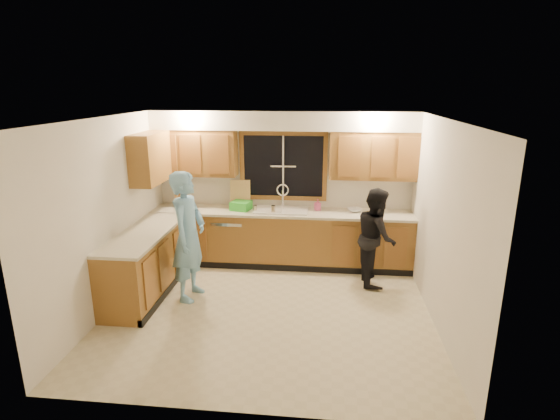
% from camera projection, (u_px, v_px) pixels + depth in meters
% --- Properties ---
extents(floor, '(4.20, 4.20, 0.00)m').
position_uv_depth(floor, '(269.00, 310.00, 5.79)').
color(floor, beige).
rests_on(floor, ground).
extents(ceiling, '(4.20, 4.20, 0.00)m').
position_uv_depth(ceiling, '(267.00, 119.00, 5.10)').
color(ceiling, silver).
extents(wall_back, '(4.20, 0.00, 4.20)m').
position_uv_depth(wall_back, '(283.00, 187.00, 7.26)').
color(wall_back, silver).
rests_on(wall_back, ground).
extents(wall_left, '(0.00, 3.80, 3.80)m').
position_uv_depth(wall_left, '(108.00, 215.00, 5.66)').
color(wall_left, silver).
rests_on(wall_left, ground).
extents(wall_right, '(0.00, 3.80, 3.80)m').
position_uv_depth(wall_right, '(442.00, 226.00, 5.23)').
color(wall_right, silver).
rests_on(wall_right, ground).
extents(base_cabinets_back, '(4.20, 0.60, 0.88)m').
position_uv_depth(base_cabinets_back, '(281.00, 239.00, 7.20)').
color(base_cabinets_back, olive).
rests_on(base_cabinets_back, ground).
extents(base_cabinets_left, '(0.60, 1.90, 0.88)m').
position_uv_depth(base_cabinets_left, '(146.00, 264.00, 6.18)').
color(base_cabinets_left, olive).
rests_on(base_cabinets_left, ground).
extents(countertop_back, '(4.20, 0.63, 0.04)m').
position_uv_depth(countertop_back, '(281.00, 212.00, 7.06)').
color(countertop_back, beige).
rests_on(countertop_back, base_cabinets_back).
extents(countertop_left, '(0.63, 1.90, 0.04)m').
position_uv_depth(countertop_left, '(144.00, 233.00, 6.06)').
color(countertop_left, beige).
rests_on(countertop_left, base_cabinets_left).
extents(upper_cabinets_left, '(1.35, 0.33, 0.75)m').
position_uv_depth(upper_cabinets_left, '(195.00, 153.00, 7.09)').
color(upper_cabinets_left, olive).
rests_on(upper_cabinets_left, wall_back).
extents(upper_cabinets_right, '(1.35, 0.33, 0.75)m').
position_uv_depth(upper_cabinets_right, '(373.00, 155.00, 6.80)').
color(upper_cabinets_right, olive).
rests_on(upper_cabinets_right, wall_back).
extents(upper_cabinets_return, '(0.33, 0.90, 0.75)m').
position_uv_depth(upper_cabinets_return, '(150.00, 158.00, 6.55)').
color(upper_cabinets_return, olive).
rests_on(upper_cabinets_return, wall_left).
extents(soffit, '(4.20, 0.35, 0.30)m').
position_uv_depth(soffit, '(282.00, 121.00, 6.79)').
color(soffit, white).
rests_on(soffit, wall_back).
extents(window_frame, '(1.44, 0.03, 1.14)m').
position_uv_depth(window_frame, '(283.00, 166.00, 7.16)').
color(window_frame, black).
rests_on(window_frame, wall_back).
extents(sink, '(0.86, 0.52, 0.57)m').
position_uv_depth(sink, '(281.00, 214.00, 7.08)').
color(sink, silver).
rests_on(sink, countertop_back).
extents(dishwasher, '(0.60, 0.56, 0.82)m').
position_uv_depth(dishwasher, '(231.00, 239.00, 7.28)').
color(dishwasher, white).
rests_on(dishwasher, floor).
extents(stove, '(0.58, 0.75, 0.90)m').
position_uv_depth(stove, '(129.00, 280.00, 5.63)').
color(stove, white).
rests_on(stove, floor).
extents(man, '(0.51, 0.71, 1.80)m').
position_uv_depth(man, '(189.00, 236.00, 5.93)').
color(man, '#76B4E0').
rests_on(man, floor).
extents(woman, '(0.60, 0.74, 1.46)m').
position_uv_depth(woman, '(376.00, 237.00, 6.43)').
color(woman, black).
rests_on(woman, floor).
extents(knife_block, '(0.15, 0.14, 0.23)m').
position_uv_depth(knife_block, '(179.00, 200.00, 7.29)').
color(knife_block, '#915D28').
rests_on(knife_block, countertop_back).
extents(cutting_board, '(0.35, 0.16, 0.44)m').
position_uv_depth(cutting_board, '(240.00, 193.00, 7.29)').
color(cutting_board, tan).
rests_on(cutting_board, countertop_back).
extents(dish_crate, '(0.35, 0.34, 0.14)m').
position_uv_depth(dish_crate, '(241.00, 206.00, 7.12)').
color(dish_crate, green).
rests_on(dish_crate, countertop_back).
extents(soap_bottle, '(0.11, 0.11, 0.19)m').
position_uv_depth(soap_bottle, '(318.00, 205.00, 7.08)').
color(soap_bottle, '#E15590').
rests_on(soap_bottle, countertop_back).
extents(bowl, '(0.29, 0.29, 0.06)m').
position_uv_depth(bowl, '(354.00, 210.00, 7.01)').
color(bowl, silver).
rests_on(bowl, countertop_back).
extents(can_left, '(0.07, 0.07, 0.11)m').
position_uv_depth(can_left, '(255.00, 208.00, 7.00)').
color(can_left, '#B5A68B').
rests_on(can_left, countertop_back).
extents(can_right, '(0.09, 0.09, 0.13)m').
position_uv_depth(can_right, '(273.00, 210.00, 6.89)').
color(can_right, '#B5A68B').
rests_on(can_right, countertop_back).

